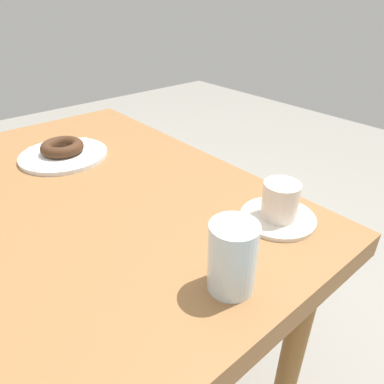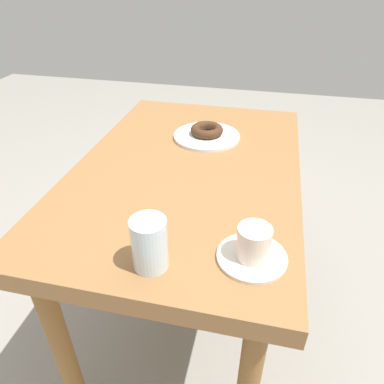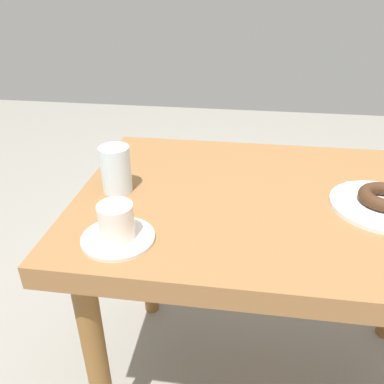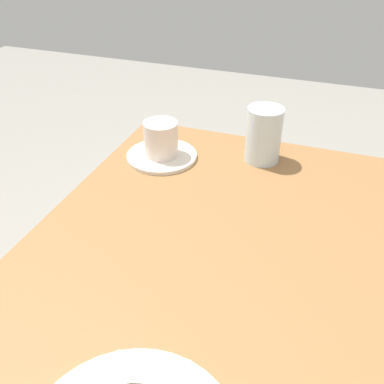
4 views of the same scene
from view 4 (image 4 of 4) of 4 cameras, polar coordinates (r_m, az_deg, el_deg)
table at (r=0.69m, az=2.34°, el=-20.02°), size 1.06×0.68×0.71m
water_glass at (r=0.93m, az=9.32°, el=7.38°), size 0.07×0.07×0.12m
coffee_cup at (r=0.94m, az=-4.03°, el=6.27°), size 0.15×0.15×0.08m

